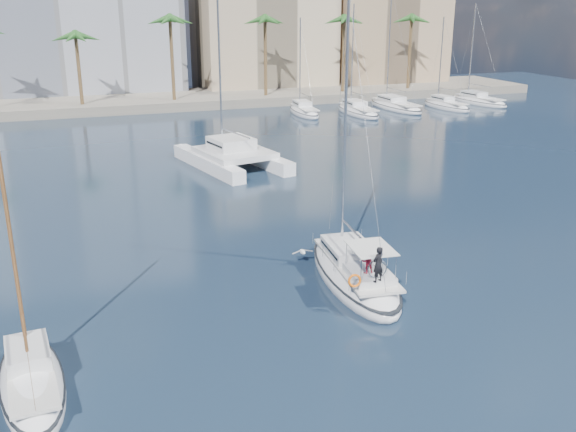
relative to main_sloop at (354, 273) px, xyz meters
name	(u,v)px	position (x,y,z in m)	size (l,w,h in m)	color
ground	(272,284)	(-4.03, 1.19, -0.49)	(160.00, 160.00, 0.00)	black
quay	(129,102)	(-4.03, 62.19, 0.11)	(120.00, 14.00, 1.20)	gray
building_beige	(263,25)	(17.97, 71.19, 9.51)	(20.00, 14.00, 20.00)	#C1AC8A
building_tan_right	(384,31)	(37.97, 69.19, 8.51)	(18.00, 12.00, 18.00)	tan
palm_centre	(126,29)	(-4.03, 58.19, 9.79)	(3.60, 3.60, 12.30)	brown
palm_right	(371,25)	(29.97, 58.19, 9.79)	(3.60, 3.60, 12.30)	brown
main_sloop	(354,273)	(0.00, 0.00, 0.00)	(4.25, 10.27, 14.82)	white
small_sloop	(32,382)	(-15.24, -4.74, -0.09)	(2.87, 7.38, 10.37)	white
catamaran	(232,153)	(0.49, 25.42, 0.65)	(8.12, 12.58, 17.00)	white
seagull	(302,252)	(-1.66, 3.00, 0.26)	(1.19, 0.51, 0.22)	silver
moored_yacht_a	(304,114)	(15.97, 48.19, -0.49)	(2.72, 9.35, 11.90)	white
moored_yacht_b	(358,114)	(22.47, 46.19, -0.49)	(3.14, 10.78, 13.72)	white
moored_yacht_c	(395,109)	(28.97, 48.19, -0.49)	(3.55, 12.21, 15.54)	white
moored_yacht_d	(446,108)	(35.47, 46.19, -0.49)	(2.72, 9.35, 11.90)	white
moored_yacht_e	(478,104)	(41.97, 48.19, -0.49)	(3.14, 10.78, 13.72)	white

